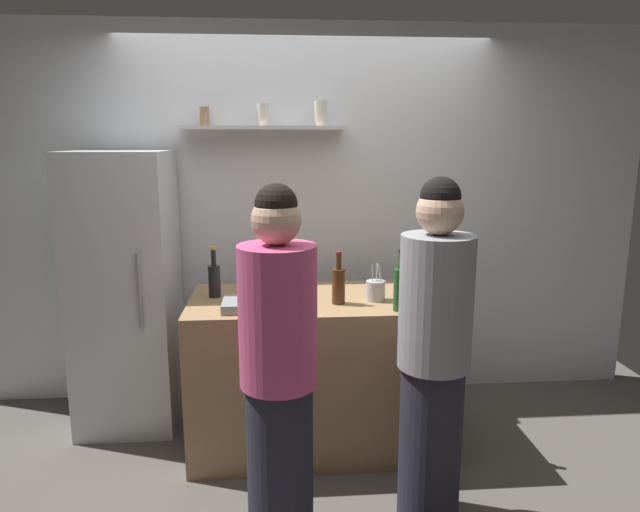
% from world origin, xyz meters
% --- Properties ---
extents(ground_plane, '(5.28, 5.28, 0.00)m').
position_xyz_m(ground_plane, '(0.00, 0.00, 0.00)').
color(ground_plane, '#59544F').
extents(back_wall_assembly, '(4.80, 0.32, 2.60)m').
position_xyz_m(back_wall_assembly, '(-0.00, 1.25, 1.30)').
color(back_wall_assembly, white).
rests_on(back_wall_assembly, ground).
extents(refrigerator, '(0.60, 0.67, 1.76)m').
position_xyz_m(refrigerator, '(-1.17, 0.85, 0.88)').
color(refrigerator, silver).
rests_on(refrigerator, ground).
extents(counter, '(1.52, 0.76, 0.92)m').
position_xyz_m(counter, '(0.04, 0.47, 0.46)').
color(counter, '#9E7A51').
rests_on(counter, ground).
extents(baking_pan, '(0.34, 0.24, 0.05)m').
position_xyz_m(baking_pan, '(-0.34, 0.28, 0.94)').
color(baking_pan, gray).
rests_on(baking_pan, counter).
extents(utensil_holder, '(0.11, 0.11, 0.22)m').
position_xyz_m(utensil_holder, '(0.36, 0.39, 0.98)').
color(utensil_holder, '#B2B2B7').
rests_on(utensil_holder, counter).
extents(wine_bottle_green_glass, '(0.07, 0.07, 0.34)m').
position_xyz_m(wine_bottle_green_glass, '(0.46, 0.19, 1.04)').
color(wine_bottle_green_glass, '#19471E').
rests_on(wine_bottle_green_glass, counter).
extents(wine_bottle_pale_glass, '(0.07, 0.07, 0.32)m').
position_xyz_m(wine_bottle_pale_glass, '(0.67, 0.32, 1.04)').
color(wine_bottle_pale_glass, '#B2BFB2').
rests_on(wine_bottle_pale_glass, counter).
extents(wine_bottle_dark_glass, '(0.07, 0.07, 0.30)m').
position_xyz_m(wine_bottle_dark_glass, '(-0.57, 0.54, 1.03)').
color(wine_bottle_dark_glass, black).
rests_on(wine_bottle_dark_glass, counter).
extents(wine_bottle_amber_glass, '(0.07, 0.07, 0.30)m').
position_xyz_m(wine_bottle_amber_glass, '(0.14, 0.34, 1.03)').
color(wine_bottle_amber_glass, '#472814').
rests_on(wine_bottle_amber_glass, counter).
extents(water_bottle_plastic, '(0.09, 0.09, 0.22)m').
position_xyz_m(water_bottle_plastic, '(-0.36, 0.69, 1.01)').
color(water_bottle_plastic, silver).
rests_on(water_bottle_plastic, counter).
extents(person_pink_top, '(0.34, 0.34, 1.66)m').
position_xyz_m(person_pink_top, '(-0.21, -0.41, 0.82)').
color(person_pink_top, '#262633').
rests_on(person_pink_top, ground).
extents(person_grey_hoodie, '(0.34, 0.34, 1.67)m').
position_xyz_m(person_grey_hoodie, '(0.52, -0.28, 0.83)').
color(person_grey_hoodie, '#262633').
rests_on(person_grey_hoodie, ground).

